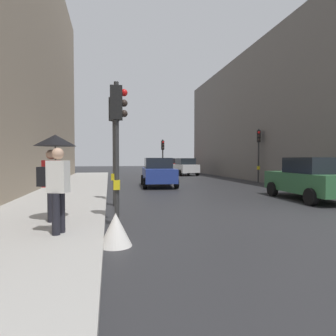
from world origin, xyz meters
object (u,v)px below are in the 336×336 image
object	(u,v)px
car_red_sedan	(170,165)
pedestrian_with_black_backpack	(56,185)
car_white_compact	(185,167)
pedestrian_with_umbrella	(54,153)
traffic_light_near_left	(117,127)
car_blue_van	(158,172)
traffic_light_mid_street	(259,146)
traffic_light_far_median	(163,151)
traffic_light_near_right	(115,130)
warning_sign_triangle	(116,229)
car_green_estate	(311,179)

from	to	relation	value
car_red_sedan	pedestrian_with_black_backpack	xyz separation A→B (m)	(-8.68, -29.21, 0.29)
car_white_compact	pedestrian_with_umbrella	bearing A→B (deg)	-113.00
traffic_light_near_left	car_blue_van	distance (m)	10.59
traffic_light_near_left	car_blue_van	world-z (taller)	traffic_light_near_left
traffic_light_mid_street	pedestrian_with_umbrella	distance (m)	16.43
traffic_light_far_median	traffic_light_near_left	bearing A→B (deg)	-104.02
traffic_light_near_right	car_red_sedan	distance (m)	26.11
car_white_compact	car_red_sedan	bearing A→B (deg)	90.93
traffic_light_near_right	pedestrian_with_black_backpack	world-z (taller)	traffic_light_near_right
traffic_light_near_left	pedestrian_with_umbrella	distance (m)	1.68
traffic_light_near_left	car_white_compact	bearing A→B (deg)	70.74
car_white_compact	traffic_light_far_median	bearing A→B (deg)	-134.26
car_white_compact	warning_sign_triangle	size ratio (longest dim) A/B	6.63
car_blue_van	car_red_sedan	size ratio (longest dim) A/B	1.02
car_red_sedan	warning_sign_triangle	xyz separation A→B (m)	(-7.49, -29.78, -0.55)
car_green_estate	car_red_sedan	world-z (taller)	same
traffic_light_near_left	pedestrian_with_umbrella	bearing A→B (deg)	173.42
traffic_light_far_median	car_blue_van	world-z (taller)	traffic_light_far_median
pedestrian_with_black_backpack	traffic_light_mid_street	bearing A→B (deg)	47.41
car_blue_van	traffic_light_mid_street	bearing A→B (deg)	10.74
car_blue_van	car_white_compact	size ratio (longest dim) A/B	1.00
car_blue_van	car_red_sedan	distance (m)	18.62
traffic_light_near_left	pedestrian_with_black_backpack	bearing A→B (deg)	-139.65
traffic_light_far_median	car_green_estate	world-z (taller)	traffic_light_far_median
traffic_light_far_median	car_white_compact	distance (m)	4.40
traffic_light_mid_street	traffic_light_near_left	distance (m)	15.47
traffic_light_mid_street	car_white_compact	bearing A→B (deg)	105.76
traffic_light_near_right	car_blue_van	world-z (taller)	traffic_light_near_right
car_blue_van	pedestrian_with_black_backpack	distance (m)	11.89
pedestrian_with_umbrella	car_blue_van	bearing A→B (deg)	66.56
traffic_light_mid_street	warning_sign_triangle	size ratio (longest dim) A/B	5.91
traffic_light_near_right	pedestrian_with_black_backpack	xyz separation A→B (m)	(-1.27, -4.24, -1.59)
traffic_light_near_left	pedestrian_with_black_backpack	size ratio (longest dim) A/B	2.04
warning_sign_triangle	car_green_estate	bearing A→B (deg)	30.40
pedestrian_with_umbrella	traffic_light_near_left	bearing A→B (deg)	-6.58
traffic_light_mid_street	pedestrian_with_umbrella	world-z (taller)	traffic_light_mid_street
traffic_light_near_left	warning_sign_triangle	distance (m)	2.73
warning_sign_triangle	pedestrian_with_black_backpack	bearing A→B (deg)	154.46
traffic_light_far_median	car_white_compact	bearing A→B (deg)	45.74
traffic_light_far_median	traffic_light_near_right	xyz separation A→B (m)	(-4.63, -15.37, 0.36)
pedestrian_with_umbrella	warning_sign_triangle	world-z (taller)	pedestrian_with_umbrella
car_green_estate	traffic_light_mid_street	bearing A→B (deg)	74.32
car_red_sedan	pedestrian_with_umbrella	world-z (taller)	pedestrian_with_umbrella
traffic_light_mid_street	car_red_sedan	xyz separation A→B (m)	(-2.92, 16.60, -1.77)
car_red_sedan	traffic_light_near_right	bearing A→B (deg)	-106.51
traffic_light_near_left	car_green_estate	bearing A→B (deg)	21.07
pedestrian_with_umbrella	traffic_light_far_median	bearing A→B (deg)	71.44
traffic_light_mid_street	car_red_sedan	bearing A→B (deg)	99.97
car_blue_van	pedestrian_with_umbrella	size ratio (longest dim) A/B	2.02
traffic_light_mid_street	pedestrian_with_umbrella	xyz separation A→B (m)	(-11.85, -11.35, -0.81)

